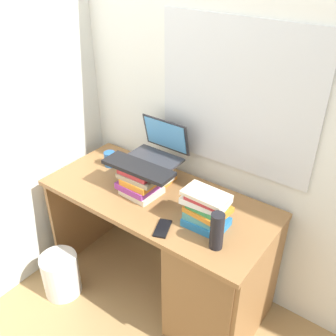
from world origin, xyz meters
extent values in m
plane|color=#9E7A4C|center=(0.00, 0.00, 0.00)|extent=(6.00, 6.00, 0.00)
cube|color=silver|center=(0.00, 0.35, 1.30)|extent=(6.00, 0.05, 2.60)
cube|color=silver|center=(0.27, 0.32, 1.28)|extent=(0.90, 0.01, 0.80)
cube|color=silver|center=(-0.78, 0.00, 1.30)|extent=(0.05, 6.00, 2.60)
cube|color=olive|center=(0.00, 0.00, 0.71)|extent=(1.35, 0.61, 0.03)
cube|color=olive|center=(-0.66, 0.00, 0.35)|extent=(0.02, 0.56, 0.70)
cube|color=olive|center=(0.66, 0.00, 0.35)|extent=(0.02, 0.56, 0.70)
cube|color=brown|center=(0.45, -0.03, 0.35)|extent=(0.41, 0.52, 0.66)
cube|color=orange|center=(-0.12, 0.12, 0.74)|extent=(0.22, 0.19, 0.02)
cube|color=beige|center=(-0.12, 0.11, 0.76)|extent=(0.24, 0.14, 0.02)
cube|color=beige|center=(-0.12, 0.13, 0.79)|extent=(0.18, 0.14, 0.04)
cube|color=white|center=(-0.13, 0.11, 0.82)|extent=(0.17, 0.16, 0.03)
cube|color=#338C4C|center=(-0.13, 0.11, 0.85)|extent=(0.19, 0.14, 0.03)
cube|color=beige|center=(-0.09, -0.03, 0.75)|extent=(0.21, 0.19, 0.04)
cube|color=#8C338C|center=(-0.11, -0.04, 0.78)|extent=(0.21, 0.19, 0.04)
cube|color=orange|center=(-0.09, -0.04, 0.82)|extent=(0.18, 0.16, 0.04)
cube|color=gray|center=(-0.09, -0.05, 0.85)|extent=(0.22, 0.13, 0.03)
cube|color=#B22D33|center=(-0.10, -0.05, 0.88)|extent=(0.20, 0.12, 0.03)
cube|color=#2672B2|center=(0.35, -0.05, 0.75)|extent=(0.22, 0.17, 0.04)
cube|color=teal|center=(0.34, -0.05, 0.79)|extent=(0.18, 0.16, 0.04)
cube|color=orange|center=(0.35, -0.04, 0.82)|extent=(0.21, 0.19, 0.03)
cube|color=#338C4C|center=(0.35, -0.05, 0.85)|extent=(0.18, 0.14, 0.02)
cube|color=white|center=(0.34, -0.04, 0.87)|extent=(0.23, 0.17, 0.03)
cube|color=#B22D33|center=(0.35, -0.05, 0.90)|extent=(0.18, 0.14, 0.02)
cube|color=beige|center=(0.35, -0.06, 0.92)|extent=(0.23, 0.14, 0.02)
cube|color=#2D2D33|center=(-0.12, 0.11, 0.87)|extent=(0.31, 0.21, 0.01)
cube|color=#2D2D33|center=(-0.12, 0.24, 0.98)|extent=(0.31, 0.05, 0.20)
cube|color=#59A5E5|center=(-0.12, 0.23, 0.98)|extent=(0.28, 0.04, 0.18)
cube|color=black|center=(-0.10, -0.04, 0.90)|extent=(0.42, 0.15, 0.02)
ellipsoid|color=#A5A8AD|center=(0.23, 0.03, 0.75)|extent=(0.06, 0.10, 0.04)
cylinder|color=#265999|center=(-0.45, 0.09, 0.78)|extent=(0.07, 0.07, 0.10)
torus|color=#265999|center=(-0.40, 0.09, 0.78)|extent=(0.05, 0.01, 0.05)
cylinder|color=black|center=(0.47, -0.16, 0.82)|extent=(0.07, 0.07, 0.19)
cube|color=black|center=(0.19, -0.21, 0.73)|extent=(0.11, 0.15, 0.01)
cylinder|color=silver|center=(-0.47, -0.41, 0.15)|extent=(0.23, 0.23, 0.29)
camera|label=1|loc=(1.10, -1.39, 2.01)|focal=41.17mm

